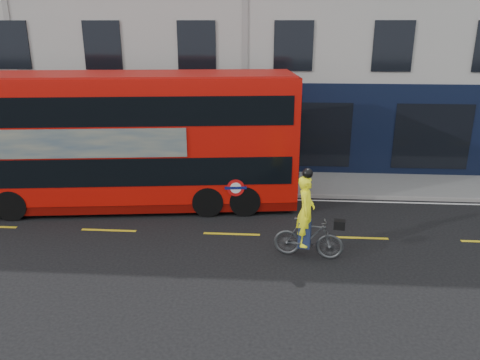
# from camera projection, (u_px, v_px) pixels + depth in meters

# --- Properties ---
(ground) EXTENTS (120.00, 120.00, 0.00)m
(ground) POSITION_uv_depth(u_px,v_px,m) (227.00, 256.00, 13.45)
(ground) COLOR black
(ground) RESTS_ON ground
(pavement) EXTENTS (60.00, 3.00, 0.12)m
(pavement) POSITION_uv_depth(u_px,v_px,m) (242.00, 182.00, 19.58)
(pavement) COLOR gray
(pavement) RESTS_ON ground
(kerb) EXTENTS (60.00, 0.12, 0.13)m
(kerb) POSITION_uv_depth(u_px,v_px,m) (240.00, 194.00, 18.16)
(kerb) COLOR gray
(kerb) RESTS_ON ground
(building_terrace) EXTENTS (50.00, 10.07, 15.00)m
(building_terrace) POSITION_uv_depth(u_px,v_px,m) (251.00, 0.00, 23.33)
(building_terrace) COLOR #A8A59E
(building_terrace) RESTS_ON ground
(road_edge_line) EXTENTS (58.00, 0.10, 0.01)m
(road_edge_line) POSITION_uv_depth(u_px,v_px,m) (239.00, 198.00, 17.90)
(road_edge_line) COLOR silver
(road_edge_line) RESTS_ON ground
(lane_dashes) EXTENTS (58.00, 0.12, 0.01)m
(lane_dashes) POSITION_uv_depth(u_px,v_px,m) (232.00, 234.00, 14.87)
(lane_dashes) COLOR yellow
(lane_dashes) RESTS_ON ground
(bus) EXTENTS (12.05, 4.08, 4.77)m
(bus) POSITION_uv_depth(u_px,v_px,m) (130.00, 140.00, 16.53)
(bus) COLOR red
(bus) RESTS_ON ground
(cyclist) EXTENTS (2.04, 0.88, 2.65)m
(cyclist) POSITION_uv_depth(u_px,v_px,m) (308.00, 228.00, 13.15)
(cyclist) COLOR #424546
(cyclist) RESTS_ON ground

